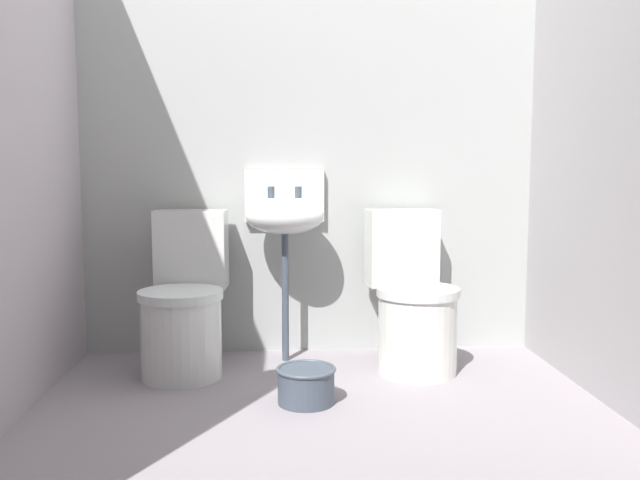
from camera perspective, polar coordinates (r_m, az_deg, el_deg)
ground_plane at (r=2.61m, az=0.41°, el=-17.04°), size 2.81×2.70×0.08m
wall_back at (r=3.61m, az=-0.92°, el=10.04°), size 2.81×0.10×2.47m
toilet_left at (r=3.30m, az=-11.58°, el=-5.68°), size 0.42×0.61×0.78m
toilet_right at (r=3.33m, az=7.97°, el=-5.49°), size 0.43×0.62×0.78m
sink at (r=3.40m, az=-3.05°, el=2.15°), size 0.42×0.35×0.99m
bucket at (r=2.87m, az=-1.20°, el=-12.30°), size 0.26×0.26×0.16m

